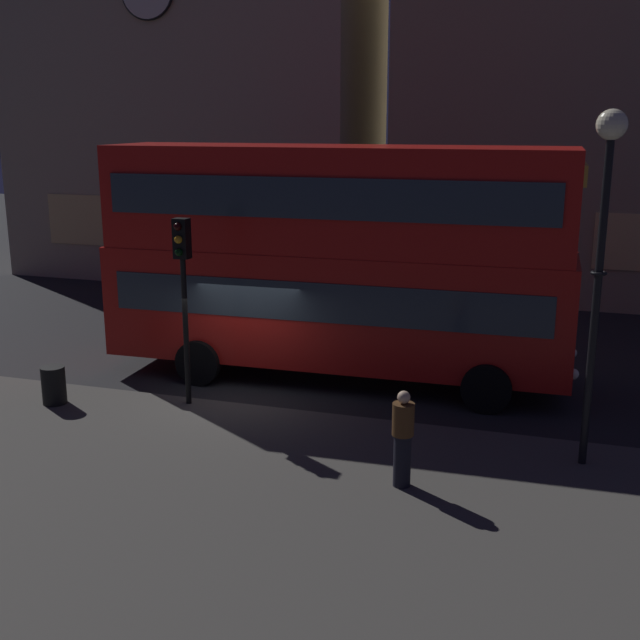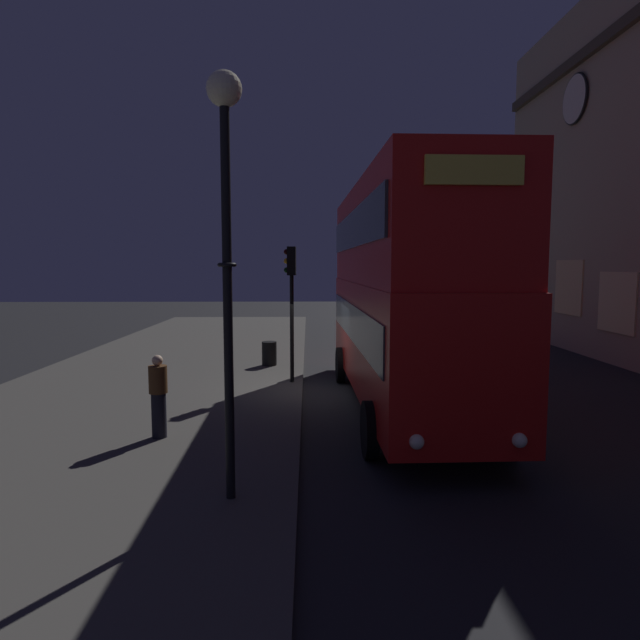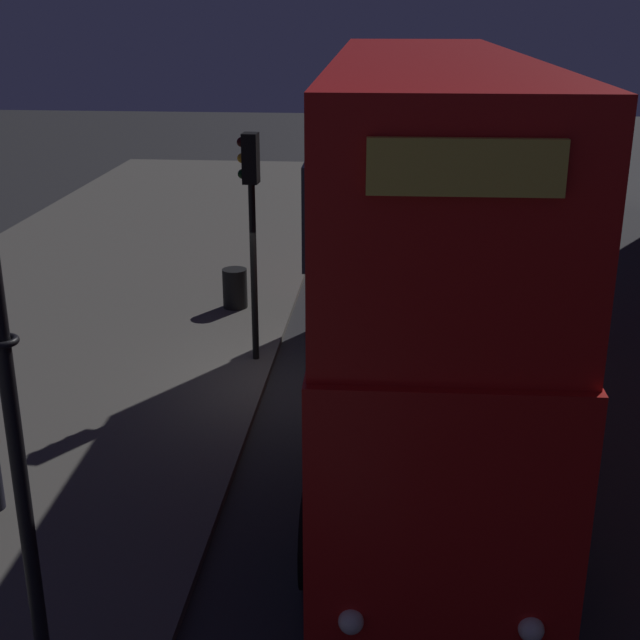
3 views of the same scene
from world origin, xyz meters
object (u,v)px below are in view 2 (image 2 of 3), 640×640
Objects in this scene: litter_bin at (269,353)px; pedestrian at (158,396)px; traffic_light_near_kerb at (291,285)px; double_decker_bus at (402,286)px; street_lamp at (226,193)px.

pedestrian is at bearing -11.73° from litter_bin.
pedestrian is (5.31, -2.56, -2.06)m from traffic_light_near_kerb.
double_decker_bus is at bearing 119.71° from pedestrian.
double_decker_bus is 6.55× the size of pedestrian.
traffic_light_near_kerb is 6.24m from pedestrian.
double_decker_bus is at bearing 35.23° from litter_bin.
pedestrian is (2.79, -5.45, -2.13)m from double_decker_bus.
street_lamp reaches higher than litter_bin.
traffic_light_near_kerb is 8.46m from street_lamp.
double_decker_bus is at bearing 51.34° from traffic_light_near_kerb.
street_lamp is at bearing -2.30° from traffic_light_near_kerb.
double_decker_bus is 1.79× the size of street_lamp.
double_decker_bus reaches higher than traffic_light_near_kerb.
traffic_light_near_kerb is at bearing 156.82° from pedestrian.
litter_bin is (-2.82, -0.87, -2.51)m from traffic_light_near_kerb.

